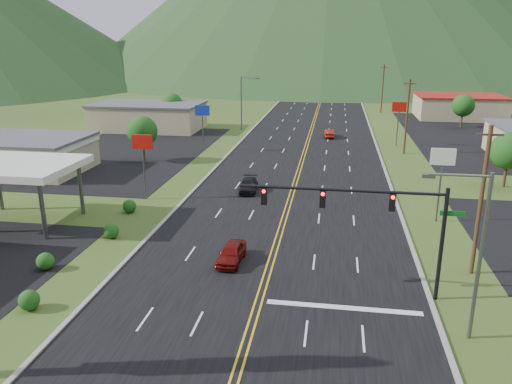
# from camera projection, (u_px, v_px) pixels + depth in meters

# --- Properties ---
(traffic_signal) EXTENTS (13.10, 0.43, 7.00)m
(traffic_signal) POSITION_uv_depth(u_px,v_px,m) (373.00, 212.00, 29.20)
(traffic_signal) COLOR black
(traffic_signal) RESTS_ON ground
(streetlight_east) EXTENTS (3.28, 0.25, 9.00)m
(streetlight_east) POSITION_uv_depth(u_px,v_px,m) (475.00, 246.00, 24.77)
(streetlight_east) COLOR #59595E
(streetlight_east) RESTS_ON ground
(streetlight_west) EXTENTS (3.28, 0.25, 9.00)m
(streetlight_west) POSITION_uv_depth(u_px,v_px,m) (243.00, 99.00, 84.84)
(streetlight_west) COLOR #59595E
(streetlight_west) RESTS_ON ground
(gas_canopy) EXTENTS (10.00, 8.00, 5.30)m
(gas_canopy) POSITION_uv_depth(u_px,v_px,m) (15.00, 168.00, 41.19)
(gas_canopy) COLOR white
(gas_canopy) RESTS_ON ground
(building_west_mid) EXTENTS (14.40, 10.40, 4.10)m
(building_west_mid) POSITION_uv_depth(u_px,v_px,m) (24.00, 153.00, 58.56)
(building_west_mid) COLOR tan
(building_west_mid) RESTS_ON ground
(building_west_far) EXTENTS (18.40, 11.40, 4.50)m
(building_west_far) POSITION_uv_depth(u_px,v_px,m) (148.00, 116.00, 86.28)
(building_west_far) COLOR tan
(building_west_far) RESTS_ON ground
(building_east_far) EXTENTS (16.40, 12.40, 4.50)m
(building_east_far) POSITION_uv_depth(u_px,v_px,m) (459.00, 106.00, 98.59)
(building_east_far) COLOR tan
(building_east_far) RESTS_ON ground
(pole_sign_west_a) EXTENTS (2.00, 0.18, 6.40)m
(pole_sign_west_a) POSITION_uv_depth(u_px,v_px,m) (143.00, 149.00, 47.48)
(pole_sign_west_a) COLOR #59595E
(pole_sign_west_a) RESTS_ON ground
(pole_sign_west_b) EXTENTS (2.00, 0.18, 6.40)m
(pole_sign_west_b) POSITION_uv_depth(u_px,v_px,m) (202.00, 115.00, 68.24)
(pole_sign_west_b) COLOR #59595E
(pole_sign_west_b) RESTS_ON ground
(pole_sign_east_a) EXTENTS (2.00, 0.18, 6.40)m
(pole_sign_east_a) POSITION_uv_depth(u_px,v_px,m) (442.00, 164.00, 41.52)
(pole_sign_east_a) COLOR #59595E
(pole_sign_east_a) RESTS_ON ground
(pole_sign_east_b) EXTENTS (2.00, 0.18, 6.40)m
(pole_sign_east_b) POSITION_uv_depth(u_px,v_px,m) (399.00, 111.00, 71.72)
(pole_sign_east_b) COLOR #59595E
(pole_sign_east_b) RESTS_ON ground
(tree_west_a) EXTENTS (3.84, 3.84, 5.82)m
(tree_west_a) POSITION_uv_depth(u_px,v_px,m) (142.00, 131.00, 62.88)
(tree_west_a) COLOR #382314
(tree_west_a) RESTS_ON ground
(tree_west_b) EXTENTS (3.84, 3.84, 5.82)m
(tree_west_b) POSITION_uv_depth(u_px,v_px,m) (172.00, 104.00, 89.12)
(tree_west_b) COLOR #382314
(tree_west_b) RESTS_ON ground
(tree_east_a) EXTENTS (3.84, 3.84, 5.82)m
(tree_east_a) POSITION_uv_depth(u_px,v_px,m) (509.00, 151.00, 51.83)
(tree_east_a) COLOR #382314
(tree_east_a) RESTS_ON ground
(tree_east_b) EXTENTS (3.84, 3.84, 5.82)m
(tree_east_b) POSITION_uv_depth(u_px,v_px,m) (463.00, 106.00, 87.09)
(tree_east_b) COLOR #382314
(tree_east_b) RESTS_ON ground
(utility_pole_a) EXTENTS (1.60, 0.28, 10.00)m
(utility_pole_a) POSITION_uv_depth(u_px,v_px,m) (481.00, 201.00, 31.98)
(utility_pole_a) COLOR #382314
(utility_pole_a) RESTS_ON ground
(utility_pole_b) EXTENTS (1.60, 0.28, 10.00)m
(utility_pole_b) POSITION_uv_depth(u_px,v_px,m) (407.00, 116.00, 66.90)
(utility_pole_b) COLOR #382314
(utility_pole_b) RESTS_ON ground
(utility_pole_c) EXTENTS (1.60, 0.28, 10.00)m
(utility_pole_c) POSITION_uv_depth(u_px,v_px,m) (383.00, 88.00, 104.66)
(utility_pole_c) COLOR #382314
(utility_pole_c) RESTS_ON ground
(utility_pole_d) EXTENTS (1.60, 0.28, 10.00)m
(utility_pole_d) POSITION_uv_depth(u_px,v_px,m) (371.00, 75.00, 142.41)
(utility_pole_d) COLOR #382314
(utility_pole_d) RESTS_ON ground
(car_red_near) EXTENTS (1.72, 3.98, 1.34)m
(car_red_near) POSITION_uv_depth(u_px,v_px,m) (231.00, 254.00, 34.89)
(car_red_near) COLOR #640C0B
(car_red_near) RESTS_ON ground
(car_dark_mid) EXTENTS (2.08, 4.41, 1.24)m
(car_dark_mid) POSITION_uv_depth(u_px,v_px,m) (249.00, 186.00, 51.19)
(car_dark_mid) COLOR black
(car_dark_mid) RESTS_ON ground
(car_red_far) EXTENTS (1.65, 4.07, 1.31)m
(car_red_far) POSITION_uv_depth(u_px,v_px,m) (329.00, 133.00, 79.25)
(car_red_far) COLOR maroon
(car_red_far) RESTS_ON ground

